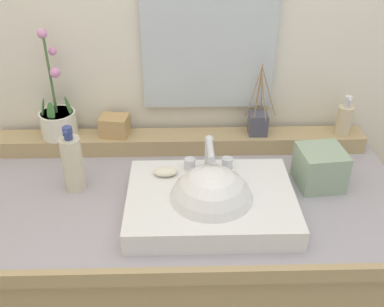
# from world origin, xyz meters

# --- Properties ---
(vanity_cabinet) EXTENTS (1.32, 0.64, 0.84)m
(vanity_cabinet) POSITION_xyz_m (0.00, -0.00, 0.42)
(vanity_cabinet) COLOR tan
(vanity_cabinet) RESTS_ON ground
(back_ledge) EXTENTS (1.25, 0.10, 0.06)m
(back_ledge) POSITION_xyz_m (0.00, 0.25, 0.86)
(back_ledge) COLOR tan
(back_ledge) RESTS_ON vanity_cabinet
(sink_basin) EXTENTS (0.46, 0.34, 0.27)m
(sink_basin) POSITION_xyz_m (0.08, -0.10, 0.86)
(sink_basin) COLOR white
(sink_basin) RESTS_ON vanity_cabinet
(soap_bar) EXTENTS (0.07, 0.04, 0.02)m
(soap_bar) POSITION_xyz_m (-0.04, 0.00, 0.91)
(soap_bar) COLOR beige
(soap_bar) RESTS_ON sink_basin
(potted_plant) EXTENTS (0.12, 0.12, 0.36)m
(potted_plant) POSITION_xyz_m (-0.40, 0.26, 0.95)
(potted_plant) COLOR silver
(potted_plant) RESTS_ON back_ledge
(soap_dispenser) EXTENTS (0.05, 0.05, 0.14)m
(soap_dispenser) POSITION_xyz_m (0.55, 0.24, 0.95)
(soap_dispenser) COLOR beige
(soap_dispenser) RESTS_ON back_ledge
(reed_diffuser) EXTENTS (0.10, 0.07, 0.25)m
(reed_diffuser) POSITION_xyz_m (0.26, 0.25, 0.93)
(reed_diffuser) COLOR #494958
(reed_diffuser) RESTS_ON back_ledge
(trinket_box) EXTENTS (0.10, 0.09, 0.07)m
(trinket_box) POSITION_xyz_m (-0.22, 0.26, 0.92)
(trinket_box) COLOR tan
(trinket_box) RESTS_ON back_ledge
(lotion_bottle) EXTENTS (0.06, 0.06, 0.21)m
(lotion_bottle) POSITION_xyz_m (-0.31, 0.03, 0.92)
(lotion_bottle) COLOR beige
(lotion_bottle) RESTS_ON vanity_cabinet
(tissue_box) EXTENTS (0.14, 0.14, 0.12)m
(tissue_box) POSITION_xyz_m (0.42, 0.03, 0.89)
(tissue_box) COLOR #90A88B
(tissue_box) RESTS_ON vanity_cabinet
(mirror) EXTENTS (0.43, 0.02, 0.48)m
(mirror) POSITION_xyz_m (0.10, 0.31, 1.21)
(mirror) COLOR silver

